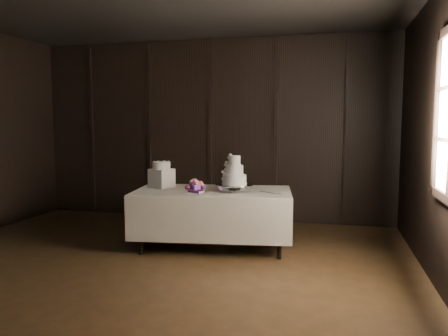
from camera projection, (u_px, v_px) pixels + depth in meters
room at (107, 136)px, 3.93m from camera, size 6.08×7.08×3.08m
display_table at (213, 216)px, 5.64m from camera, size 2.11×1.30×0.76m
cake_stand at (234, 188)px, 5.51m from camera, size 0.61×0.61×0.09m
wedding_cake at (232, 173)px, 5.48m from camera, size 0.35×0.30×0.36m
bouquet at (195, 186)px, 5.53m from camera, size 0.41×0.47×0.19m
box_pedestal at (162, 178)px, 5.83m from camera, size 0.34×0.34×0.25m
small_cake at (161, 165)px, 5.81m from camera, size 0.30×0.30×0.10m
cake_knife at (267, 193)px, 5.37m from camera, size 0.31×0.25×0.01m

